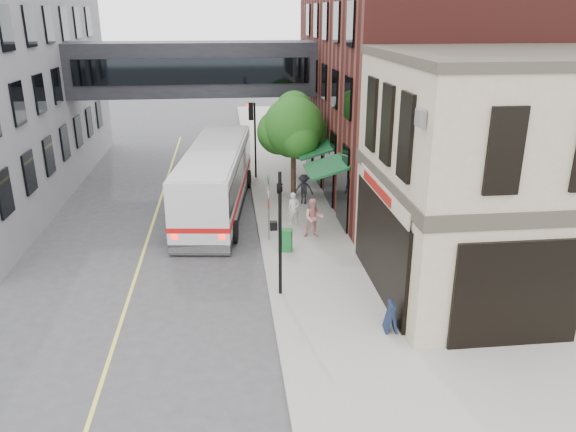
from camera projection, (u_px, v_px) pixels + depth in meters
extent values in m
plane|color=#38383A|center=(274.00, 327.00, 18.21)|extent=(120.00, 120.00, 0.00)
cube|color=gray|center=(288.00, 192.00, 31.46)|extent=(4.00, 60.00, 0.15)
cube|color=tan|center=(524.00, 180.00, 19.62)|extent=(10.00, 8.00, 8.15)
cube|color=#38332B|center=(524.00, 178.00, 19.60)|extent=(10.12, 8.12, 0.50)
cube|color=#38332B|center=(543.00, 55.00, 18.17)|extent=(10.12, 8.12, 0.30)
cube|color=black|center=(380.00, 245.00, 19.85)|extent=(0.14, 6.40, 3.40)
cube|color=black|center=(378.00, 245.00, 19.85)|extent=(0.04, 5.90, 3.00)
cube|color=maroon|center=(376.00, 188.00, 19.74)|extent=(0.03, 3.60, 0.32)
cube|color=#4A1B17|center=(430.00, 62.00, 30.85)|extent=(12.00, 18.00, 14.00)
cube|color=#0D3C21|center=(309.00, 142.00, 30.34)|extent=(1.80, 13.00, 0.40)
cube|color=black|center=(194.00, 69.00, 32.46)|extent=(14.00, 3.00, 3.00)
cube|color=black|center=(193.00, 72.00, 31.02)|extent=(13.00, 0.08, 1.40)
cube|color=black|center=(195.00, 66.00, 33.91)|extent=(13.00, 0.08, 1.40)
cylinder|color=black|center=(280.00, 235.00, 19.29)|extent=(0.12, 0.12, 4.50)
cube|color=black|center=(274.00, 226.00, 19.15)|extent=(0.25, 0.22, 0.30)
imported|color=black|center=(280.00, 183.00, 18.66)|extent=(0.20, 0.16, 1.00)
cylinder|color=black|center=(255.00, 141.00, 33.29)|extent=(0.12, 0.12, 4.50)
cube|color=black|center=(251.00, 135.00, 33.15)|extent=(0.25, 0.22, 0.30)
cube|color=black|center=(251.00, 111.00, 32.67)|extent=(0.28, 0.28, 1.00)
sphere|color=#FF0C05|center=(248.00, 105.00, 32.53)|extent=(0.18, 0.18, 0.18)
cylinder|color=gray|center=(269.00, 208.00, 24.22)|extent=(0.08, 0.08, 3.00)
cube|color=white|center=(268.00, 192.00, 23.98)|extent=(0.03, 0.75, 0.22)
cube|color=#0C591E|center=(268.00, 180.00, 23.79)|extent=(0.03, 0.70, 0.18)
cube|color=#B20C0C|center=(268.00, 203.00, 24.15)|extent=(0.03, 0.30, 0.40)
cylinder|color=#382619|center=(293.00, 172.00, 30.04)|extent=(0.28, 0.28, 2.80)
sphere|color=#1F5015|center=(293.00, 127.00, 29.22)|extent=(3.20, 3.20, 3.20)
sphere|color=#1F5015|center=(307.00, 133.00, 29.90)|extent=(2.20, 2.20, 2.20)
sphere|color=#1F5015|center=(280.00, 132.00, 29.53)|extent=(2.40, 2.40, 2.40)
sphere|color=#1F5015|center=(294.00, 110.00, 29.51)|extent=(2.00, 2.00, 2.00)
cube|color=#D8CC4C|center=(153.00, 224.00, 27.02)|extent=(0.12, 40.00, 0.01)
cube|color=silver|center=(216.00, 178.00, 28.32)|extent=(3.98, 12.12, 3.00)
cube|color=black|center=(216.00, 168.00, 28.14)|extent=(4.01, 11.92, 1.09)
cube|color=#B20C0C|center=(216.00, 188.00, 28.50)|extent=(4.04, 12.14, 0.23)
cylinder|color=black|center=(175.00, 232.00, 24.66)|extent=(0.43, 1.06, 1.03)
cylinder|color=black|center=(234.00, 232.00, 24.64)|extent=(0.43, 1.06, 1.03)
cylinder|color=black|center=(203.00, 179.00, 32.43)|extent=(0.43, 1.06, 1.03)
cylinder|color=black|center=(248.00, 179.00, 32.41)|extent=(0.43, 1.06, 1.03)
imported|color=silver|center=(294.00, 209.00, 26.33)|extent=(0.62, 0.46, 1.54)
imported|color=pink|center=(314.00, 218.00, 24.81)|extent=(0.90, 0.73, 1.77)
imported|color=black|center=(304.00, 189.00, 29.15)|extent=(1.14, 0.85, 1.57)
cube|color=#166227|center=(286.00, 240.00, 23.47)|extent=(0.57, 0.53, 0.95)
cube|color=#111B33|center=(391.00, 317.00, 17.58)|extent=(0.39, 0.57, 0.97)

